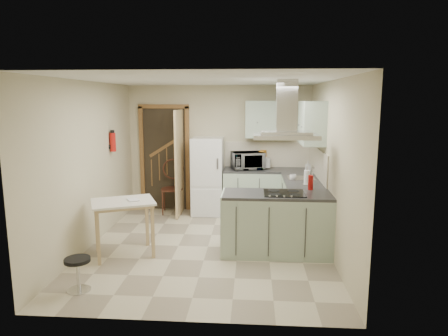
# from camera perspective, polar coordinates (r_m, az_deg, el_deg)

# --- Properties ---
(floor) EXTENTS (4.20, 4.20, 0.00)m
(floor) POSITION_cam_1_polar(r_m,az_deg,el_deg) (6.24, -2.30, -11.15)
(floor) COLOR beige
(floor) RESTS_ON ground
(ceiling) EXTENTS (4.20, 4.20, 0.00)m
(ceiling) POSITION_cam_1_polar(r_m,az_deg,el_deg) (5.83, -2.48, 12.44)
(ceiling) COLOR silver
(ceiling) RESTS_ON back_wall
(back_wall) EXTENTS (3.60, 0.00, 3.60)m
(back_wall) POSITION_cam_1_polar(r_m,az_deg,el_deg) (7.98, -0.70, 2.75)
(back_wall) COLOR beige
(back_wall) RESTS_ON floor
(left_wall) EXTENTS (0.00, 4.20, 4.20)m
(left_wall) POSITION_cam_1_polar(r_m,az_deg,el_deg) (6.37, -18.70, 0.42)
(left_wall) COLOR beige
(left_wall) RESTS_ON floor
(right_wall) EXTENTS (0.00, 4.20, 4.20)m
(right_wall) POSITION_cam_1_polar(r_m,az_deg,el_deg) (5.98, 15.01, 0.03)
(right_wall) COLOR beige
(right_wall) RESTS_ON floor
(doorway) EXTENTS (1.10, 0.12, 2.10)m
(doorway) POSITION_cam_1_polar(r_m,az_deg,el_deg) (8.14, -8.45, 1.36)
(doorway) COLOR brown
(doorway) RESTS_ON floor
(fridge) EXTENTS (0.60, 0.60, 1.50)m
(fridge) POSITION_cam_1_polar(r_m,az_deg,el_deg) (7.78, -2.34, -1.17)
(fridge) COLOR white
(fridge) RESTS_ON floor
(counter_back) EXTENTS (1.08, 0.60, 0.90)m
(counter_back) POSITION_cam_1_polar(r_m,az_deg,el_deg) (7.80, 3.98, -3.42)
(counter_back) COLOR #9EB2A0
(counter_back) RESTS_ON floor
(counter_right) EXTENTS (0.60, 1.95, 0.90)m
(counter_right) POSITION_cam_1_polar(r_m,az_deg,el_deg) (7.19, 10.70, -4.71)
(counter_right) COLOR #9EB2A0
(counter_right) RESTS_ON floor
(splashback) EXTENTS (1.68, 0.02, 0.50)m
(splashback) POSITION_cam_1_polar(r_m,az_deg,el_deg) (7.96, 6.21, 1.94)
(splashback) COLOR beige
(splashback) RESTS_ON counter_back
(wall_cabinet_back) EXTENTS (0.85, 0.35, 0.70)m
(wall_cabinet_back) POSITION_cam_1_polar(r_m,az_deg,el_deg) (7.73, 6.27, 6.93)
(wall_cabinet_back) COLOR #9EB2A0
(wall_cabinet_back) RESTS_ON back_wall
(wall_cabinet_right) EXTENTS (0.35, 0.90, 0.70)m
(wall_cabinet_right) POSITION_cam_1_polar(r_m,az_deg,el_deg) (6.72, 12.41, 6.33)
(wall_cabinet_right) COLOR #9EB2A0
(wall_cabinet_right) RESTS_ON right_wall
(peninsula) EXTENTS (1.55, 0.65, 0.90)m
(peninsula) POSITION_cam_1_polar(r_m,az_deg,el_deg) (5.90, 7.51, -7.86)
(peninsula) COLOR #9EB2A0
(peninsula) RESTS_ON floor
(hob) EXTENTS (0.58, 0.50, 0.01)m
(hob) POSITION_cam_1_polar(r_m,az_deg,el_deg) (5.78, 8.60, -3.56)
(hob) COLOR black
(hob) RESTS_ON peninsula
(extractor_hood) EXTENTS (0.90, 0.55, 0.10)m
(extractor_hood) POSITION_cam_1_polar(r_m,az_deg,el_deg) (5.65, 8.81, 4.50)
(extractor_hood) COLOR silver
(extractor_hood) RESTS_ON ceiling
(sink) EXTENTS (0.45, 0.40, 0.01)m
(sink) POSITION_cam_1_polar(r_m,az_deg,el_deg) (6.92, 10.98, -1.42)
(sink) COLOR silver
(sink) RESTS_ON counter_right
(fire_extinguisher) EXTENTS (0.10, 0.10, 0.32)m
(fire_extinguisher) POSITION_cam_1_polar(r_m,az_deg,el_deg) (7.14, -15.60, 3.57)
(fire_extinguisher) COLOR #B2140F
(fire_extinguisher) RESTS_ON left_wall
(drop_leaf_table) EXTENTS (1.04, 0.93, 0.80)m
(drop_leaf_table) POSITION_cam_1_polar(r_m,az_deg,el_deg) (5.98, -14.08, -8.31)
(drop_leaf_table) COLOR #DBC887
(drop_leaf_table) RESTS_ON floor
(bentwood_chair) EXTENTS (0.48, 0.48, 0.96)m
(bentwood_chair) POSITION_cam_1_polar(r_m,az_deg,el_deg) (7.94, -7.46, -3.00)
(bentwood_chair) COLOR #51201B
(bentwood_chair) RESTS_ON floor
(stool) EXTENTS (0.40, 0.40, 0.40)m
(stool) POSITION_cam_1_polar(r_m,az_deg,el_deg) (5.14, -20.11, -14.07)
(stool) COLOR black
(stool) RESTS_ON floor
(microwave) EXTENTS (0.68, 0.55, 0.33)m
(microwave) POSITION_cam_1_polar(r_m,az_deg,el_deg) (7.68, 3.39, 1.06)
(microwave) COLOR black
(microwave) RESTS_ON counter_back
(kettle) EXTENTS (0.17, 0.17, 0.23)m
(kettle) POSITION_cam_1_polar(r_m,az_deg,el_deg) (7.78, 6.10, 0.75)
(kettle) COLOR silver
(kettle) RESTS_ON counter_back
(cereal_box) EXTENTS (0.16, 0.25, 0.34)m
(cereal_box) POSITION_cam_1_polar(r_m,az_deg,el_deg) (7.81, 5.52, 1.23)
(cereal_box) COLOR orange
(cereal_box) RESTS_ON counter_back
(soap_bottle) EXTENTS (0.10, 0.10, 0.21)m
(soap_bottle) POSITION_cam_1_polar(r_m,az_deg,el_deg) (7.51, 11.90, 0.20)
(soap_bottle) COLOR #B3B5C0
(soap_bottle) RESTS_ON counter_right
(paper_towel) EXTENTS (0.11, 0.11, 0.24)m
(paper_towel) POSITION_cam_1_polar(r_m,az_deg,el_deg) (6.40, 11.76, -1.30)
(paper_towel) COLOR white
(paper_towel) RESTS_ON counter_right
(cup) EXTENTS (0.15, 0.15, 0.09)m
(cup) POSITION_cam_1_polar(r_m,az_deg,el_deg) (6.75, 9.83, -1.32)
(cup) COLOR silver
(cup) RESTS_ON counter_right
(red_bottle) EXTENTS (0.09, 0.09, 0.22)m
(red_bottle) POSITION_cam_1_polar(r_m,az_deg,el_deg) (6.07, 12.27, -2.04)
(red_bottle) COLOR #A9110E
(red_bottle) RESTS_ON peninsula
(book) EXTENTS (0.23, 0.25, 0.09)m
(book) POSITION_cam_1_polar(r_m,az_deg,el_deg) (5.85, -13.59, -4.13)
(book) COLOR #97323A
(book) RESTS_ON drop_leaf_table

